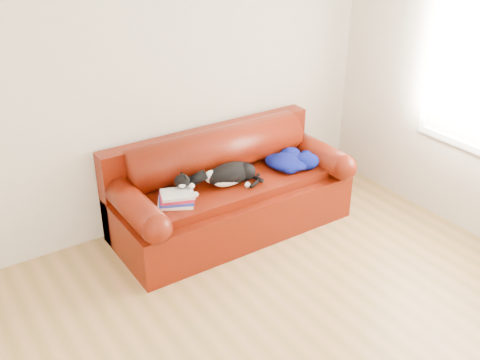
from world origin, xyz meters
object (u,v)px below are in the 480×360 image
object	(u,v)px
cat	(230,174)
blanket	(291,160)
sofa_base	(231,205)
book_stack	(177,198)

from	to	relation	value
cat	blanket	world-z (taller)	cat
cat	blanket	bearing A→B (deg)	17.03
sofa_base	book_stack	bearing A→B (deg)	-168.41
sofa_base	cat	bearing A→B (deg)	-129.01
sofa_base	cat	size ratio (longest dim) A/B	3.50
sofa_base	cat	distance (m)	0.36
blanket	cat	bearing A→B (deg)	177.38
book_stack	cat	world-z (taller)	cat
book_stack	cat	distance (m)	0.55
cat	book_stack	bearing A→B (deg)	-154.30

